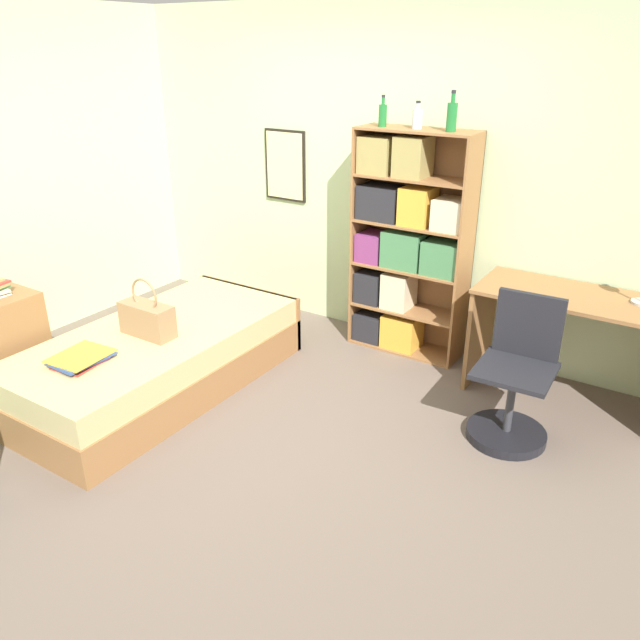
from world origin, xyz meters
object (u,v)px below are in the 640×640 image
object	(u,v)px
handbag	(147,318)
bottle_green	(383,115)
bottle_clear	(452,116)
desk	(573,328)
bottle_brown	(417,118)
desk_chair	(513,395)
book_stack_on_bed	(81,359)
bookcase	(403,244)
bed	(160,359)

from	to	relation	value
handbag	bottle_green	size ratio (longest dim) A/B	1.89
bottle_clear	desk	size ratio (longest dim) A/B	0.21
bottle_brown	desk	size ratio (longest dim) A/B	0.15
bottle_brown	desk_chair	world-z (taller)	bottle_brown
book_stack_on_bed	bottle_brown	distance (m)	2.78
bookcase	bottle_green	size ratio (longest dim) A/B	7.93
bed	bottle_brown	bearing A→B (deg)	51.49
bottle_brown	bottle_green	bearing A→B (deg)	-174.63
book_stack_on_bed	bottle_brown	world-z (taller)	bottle_brown
desk	bottle_clear	bearing A→B (deg)	174.79
bookcase	bottle_clear	world-z (taller)	bottle_clear
bed	book_stack_on_bed	bearing A→B (deg)	-93.43
desk	desk_chair	distance (m)	0.71
bottle_green	desk_chair	size ratio (longest dim) A/B	0.24
book_stack_on_bed	handbag	bearing A→B (deg)	84.67
handbag	desk_chair	bearing A→B (deg)	20.05
book_stack_on_bed	bottle_green	distance (m)	2.66
bookcase	desk	bearing A→B (deg)	-5.25
bottle_green	bed	bearing A→B (deg)	-122.33
bed	desk_chair	distance (m)	2.42
handbag	desk	size ratio (longest dim) A/B	0.32
bookcase	bed	bearing A→B (deg)	-127.07
bookcase	bottle_clear	distance (m)	1.01
bottle_brown	desk_chair	distance (m)	2.01
desk	bottle_green	bearing A→B (deg)	176.64
handbag	bottle_green	distance (m)	2.20
book_stack_on_bed	desk_chair	bearing A→B (deg)	30.06
bookcase	desk_chair	size ratio (longest dim) A/B	1.91
bookcase	bottle_green	xyz separation A→B (m)	(-0.21, -0.03, 0.94)
bed	handbag	size ratio (longest dim) A/B	5.09
bed	desk_chair	bearing A→B (deg)	18.11
bottle_brown	desk	world-z (taller)	bottle_brown
desk_chair	bookcase	bearing A→B (deg)	146.54
book_stack_on_bed	bottle_clear	world-z (taller)	bottle_clear
book_stack_on_bed	desk	size ratio (longest dim) A/B	0.30
bookcase	desk_chair	world-z (taller)	bookcase
handbag	bookcase	distance (m)	1.98
book_stack_on_bed	desk_chair	distance (m)	2.70
bookcase	bottle_brown	xyz separation A→B (m)	(0.06, -0.01, 0.93)
bottle_clear	desk_chair	bearing A→B (deg)	-41.20
bed	bottle_brown	world-z (taller)	bottle_brown
handbag	desk_chair	distance (m)	2.45
bed	bottle_green	xyz separation A→B (m)	(0.94, 1.48, 1.59)
bed	bookcase	bearing A→B (deg)	52.93
handbag	bottle_brown	size ratio (longest dim) A/B	2.20
bed	desk_chair	xyz separation A→B (m)	(2.30, 0.75, 0.07)
bed	bottle_clear	world-z (taller)	bottle_clear
bed	desk	distance (m)	2.86
bottle_brown	book_stack_on_bed	bearing A→B (deg)	-120.38
bottle_green	bookcase	bearing A→B (deg)	8.85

